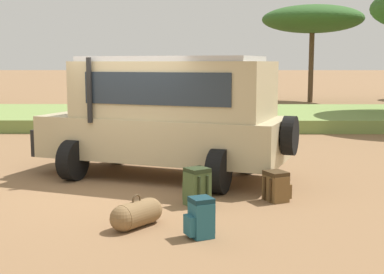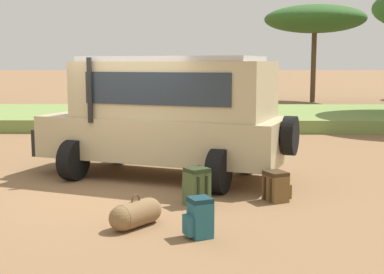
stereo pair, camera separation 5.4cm
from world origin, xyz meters
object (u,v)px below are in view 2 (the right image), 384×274
Objects in this scene: backpack_cluster_center at (276,187)px; acacia_tree_centre_back at (315,19)px; backpack_beside_front_wheel at (196,187)px; duffel_bag_low_black_case at (136,214)px; safari_vehicle at (168,114)px; backpack_near_rear_wheel at (199,218)px.

backpack_cluster_center is 23.87m from acacia_tree_centre_back.
backpack_beside_front_wheel is 0.78× the size of duffel_bag_low_black_case.
safari_vehicle reaches higher than backpack_near_rear_wheel.
duffel_bag_low_black_case is at bearing 153.98° from backpack_near_rear_wheel.
acacia_tree_centre_back is at bearing 74.98° from backpack_near_rear_wheel.
backpack_near_rear_wheel is 0.09× the size of acacia_tree_centre_back.
safari_vehicle is 8.77× the size of backpack_beside_front_wheel.
backpack_near_rear_wheel is 25.99m from acacia_tree_centre_back.
duffel_bag_low_black_case is 0.13× the size of acacia_tree_centre_back.
acacia_tree_centre_back reaches higher than duffel_bag_low_black_case.
safari_vehicle reaches higher than backpack_beside_front_wheel.
duffel_bag_low_black_case is (-0.85, -1.20, -0.12)m from backpack_beside_front_wheel.
backpack_beside_front_wheel is 1.22× the size of backpack_cluster_center.
backpack_cluster_center reaches higher than duffel_bag_low_black_case.
duffel_bag_low_black_case is at bearing -125.48° from backpack_beside_front_wheel.
acacia_tree_centre_back reaches higher than safari_vehicle.
safari_vehicle is 2.92m from backpack_cluster_center.
safari_vehicle is 0.91× the size of acacia_tree_centre_back.
backpack_cluster_center is at bearing -103.18° from acacia_tree_centre_back.
safari_vehicle is at bearing 85.60° from duffel_bag_low_black_case.
backpack_near_rear_wheel is (-1.29, -1.90, 0.01)m from backpack_cluster_center.
backpack_beside_front_wheel reaches higher than backpack_cluster_center.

